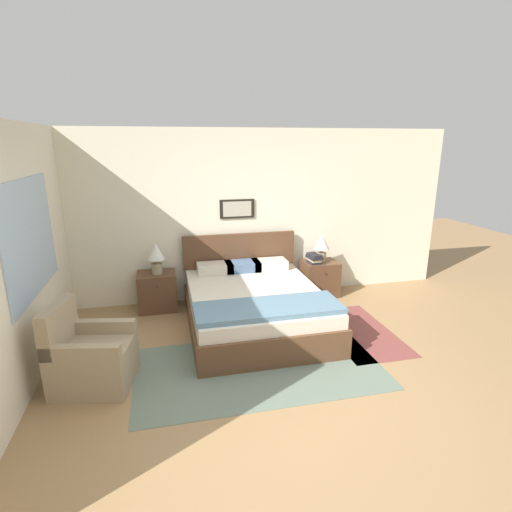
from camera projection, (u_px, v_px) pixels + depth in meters
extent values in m
plane|color=#99754C|center=(283.00, 403.00, 3.80)|extent=(16.00, 16.00, 0.00)
cube|color=beige|center=(230.00, 216.00, 6.12)|extent=(7.12, 0.06, 2.60)
cube|color=black|center=(237.00, 209.00, 6.07)|extent=(0.53, 0.02, 0.29)
cube|color=#B2A893|center=(237.00, 209.00, 6.05)|extent=(0.44, 0.00, 0.23)
cube|color=beige|center=(32.00, 249.00, 4.25)|extent=(0.06, 5.22, 2.60)
cube|color=#9EBCDB|center=(30.00, 238.00, 4.10)|extent=(0.02, 1.59, 1.20)
cube|color=slate|center=(259.00, 368.00, 4.39)|extent=(2.66, 1.46, 0.01)
cube|color=brown|center=(358.00, 331.00, 5.24)|extent=(0.82, 1.56, 0.01)
cube|color=brown|center=(255.00, 316.00, 5.35)|extent=(1.74, 2.19, 0.28)
cube|color=brown|center=(277.00, 342.00, 4.31)|extent=(1.74, 0.06, 0.08)
cube|color=beige|center=(255.00, 298.00, 5.28)|extent=(1.67, 2.10, 0.24)
cube|color=brown|center=(240.00, 250.00, 6.17)|extent=(1.74, 0.06, 0.52)
cube|color=slate|center=(268.00, 308.00, 4.59)|extent=(1.71, 0.61, 0.06)
cube|color=beige|center=(215.00, 268.00, 5.92)|extent=(0.52, 0.32, 0.14)
cube|color=beige|center=(269.00, 264.00, 6.10)|extent=(0.52, 0.32, 0.14)
cube|color=slate|center=(243.00, 266.00, 6.01)|extent=(0.52, 0.32, 0.14)
cube|color=#998466|center=(95.00, 365.00, 4.03)|extent=(0.84, 0.78, 0.45)
cube|color=#998466|center=(58.00, 326.00, 3.90)|extent=(0.24, 0.66, 0.44)
cube|color=#998466|center=(101.00, 326.00, 4.22)|extent=(0.74, 0.24, 0.14)
cube|color=#998466|center=(81.00, 353.00, 3.69)|extent=(0.74, 0.24, 0.14)
cube|color=brown|center=(157.00, 291.00, 5.87)|extent=(0.55, 0.44, 0.56)
sphere|color=#332D28|center=(156.00, 287.00, 5.61)|extent=(0.02, 0.02, 0.02)
cube|color=brown|center=(320.00, 278.00, 6.42)|extent=(0.55, 0.44, 0.56)
sphere|color=#332D28|center=(326.00, 274.00, 6.16)|extent=(0.02, 0.02, 0.02)
cylinder|color=gray|center=(157.00, 268.00, 5.75)|extent=(0.15, 0.15, 0.16)
cylinder|color=gray|center=(156.00, 261.00, 5.72)|extent=(0.02, 0.02, 0.06)
cone|color=silver|center=(156.00, 251.00, 5.68)|extent=(0.25, 0.25, 0.24)
cylinder|color=gray|center=(321.00, 257.00, 6.30)|extent=(0.15, 0.15, 0.16)
cylinder|color=gray|center=(321.00, 251.00, 6.27)|extent=(0.02, 0.02, 0.06)
cone|color=silver|center=(322.00, 241.00, 6.23)|extent=(0.25, 0.25, 0.24)
cube|color=#232328|center=(314.00, 262.00, 6.27)|extent=(0.19, 0.23, 0.04)
cube|color=beige|center=(314.00, 260.00, 6.26)|extent=(0.18, 0.25, 0.04)
cube|color=#232328|center=(314.00, 257.00, 6.25)|extent=(0.21, 0.28, 0.03)
cube|color=#232328|center=(314.00, 255.00, 6.24)|extent=(0.19, 0.27, 0.04)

